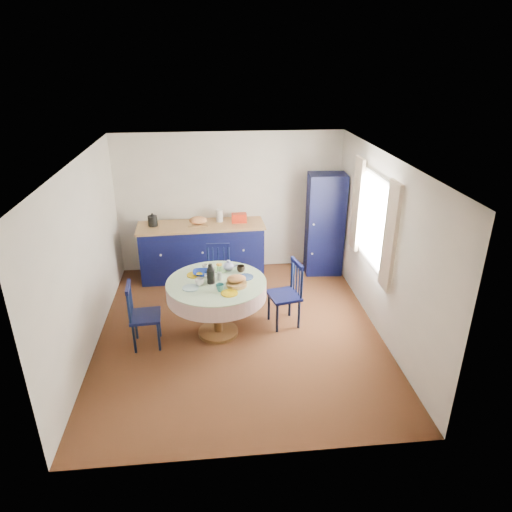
{
  "coord_description": "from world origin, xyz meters",
  "views": [
    {
      "loc": [
        -0.33,
        -5.61,
        3.69
      ],
      "look_at": [
        0.26,
        0.2,
        1.1
      ],
      "focal_mm": 32.0,
      "sensor_mm": 36.0,
      "label": 1
    }
  ],
  "objects_px": {
    "dining_table": "(217,290)",
    "chair_far": "(219,273)",
    "mug_b": "(220,288)",
    "mug_a": "(199,282)",
    "kitchen_counter": "(202,250)",
    "mug_c": "(241,269)",
    "cobalt_bowl": "(201,273)",
    "mug_d": "(205,267)",
    "chair_right": "(287,293)",
    "pantry_cabinet": "(325,225)",
    "chair_left": "(142,315)"
  },
  "relations": [
    {
      "from": "chair_far",
      "to": "mug_b",
      "type": "xyz_separation_m",
      "value": [
        -0.0,
        -1.31,
        0.42
      ]
    },
    {
      "from": "pantry_cabinet",
      "to": "mug_c",
      "type": "height_order",
      "value": "pantry_cabinet"
    },
    {
      "from": "mug_b",
      "to": "cobalt_bowl",
      "type": "xyz_separation_m",
      "value": [
        -0.25,
        0.51,
        -0.02
      ]
    },
    {
      "from": "mug_d",
      "to": "mug_b",
      "type": "bearing_deg",
      "value": -73.88
    },
    {
      "from": "dining_table",
      "to": "mug_d",
      "type": "xyz_separation_m",
      "value": [
        -0.16,
        0.39,
        0.17
      ]
    },
    {
      "from": "dining_table",
      "to": "mug_a",
      "type": "xyz_separation_m",
      "value": [
        -0.23,
        -0.08,
        0.17
      ]
    },
    {
      "from": "mug_c",
      "to": "cobalt_bowl",
      "type": "xyz_separation_m",
      "value": [
        -0.56,
        -0.04,
        -0.02
      ]
    },
    {
      "from": "chair_far",
      "to": "chair_left",
      "type": "bearing_deg",
      "value": -128.16
    },
    {
      "from": "chair_right",
      "to": "mug_c",
      "type": "bearing_deg",
      "value": -111.26
    },
    {
      "from": "cobalt_bowl",
      "to": "chair_right",
      "type": "bearing_deg",
      "value": -2.84
    },
    {
      "from": "chair_right",
      "to": "mug_d",
      "type": "bearing_deg",
      "value": -113.3
    },
    {
      "from": "dining_table",
      "to": "cobalt_bowl",
      "type": "distance_m",
      "value": 0.35
    },
    {
      "from": "pantry_cabinet",
      "to": "mug_b",
      "type": "bearing_deg",
      "value": -128.17
    },
    {
      "from": "kitchen_counter",
      "to": "dining_table",
      "type": "distance_m",
      "value": 1.94
    },
    {
      "from": "chair_right",
      "to": "cobalt_bowl",
      "type": "distance_m",
      "value": 1.28
    },
    {
      "from": "mug_c",
      "to": "chair_right",
      "type": "bearing_deg",
      "value": -8.84
    },
    {
      "from": "chair_left",
      "to": "chair_far",
      "type": "xyz_separation_m",
      "value": [
        1.06,
        1.2,
        -0.01
      ]
    },
    {
      "from": "dining_table",
      "to": "cobalt_bowl",
      "type": "relative_size",
      "value": 5.79
    },
    {
      "from": "chair_far",
      "to": "kitchen_counter",
      "type": "bearing_deg",
      "value": 109.8
    },
    {
      "from": "mug_d",
      "to": "chair_right",
      "type": "bearing_deg",
      "value": -10.88
    },
    {
      "from": "mug_b",
      "to": "cobalt_bowl",
      "type": "height_order",
      "value": "mug_b"
    },
    {
      "from": "chair_right",
      "to": "cobalt_bowl",
      "type": "height_order",
      "value": "chair_right"
    },
    {
      "from": "chair_right",
      "to": "mug_a",
      "type": "distance_m",
      "value": 1.32
    },
    {
      "from": "chair_far",
      "to": "pantry_cabinet",
      "type": "bearing_deg",
      "value": 26.77
    },
    {
      "from": "dining_table",
      "to": "mug_a",
      "type": "bearing_deg",
      "value": -161.33
    },
    {
      "from": "dining_table",
      "to": "mug_d",
      "type": "bearing_deg",
      "value": 111.64
    },
    {
      "from": "pantry_cabinet",
      "to": "cobalt_bowl",
      "type": "height_order",
      "value": "pantry_cabinet"
    },
    {
      "from": "dining_table",
      "to": "mug_d",
      "type": "distance_m",
      "value": 0.46
    },
    {
      "from": "kitchen_counter",
      "to": "dining_table",
      "type": "height_order",
      "value": "kitchen_counter"
    },
    {
      "from": "pantry_cabinet",
      "to": "cobalt_bowl",
      "type": "xyz_separation_m",
      "value": [
        -2.17,
        -1.64,
        -0.05
      ]
    },
    {
      "from": "chair_far",
      "to": "mug_a",
      "type": "distance_m",
      "value": 1.21
    },
    {
      "from": "chair_left",
      "to": "mug_d",
      "type": "height_order",
      "value": "chair_left"
    },
    {
      "from": "mug_b",
      "to": "chair_far",
      "type": "bearing_deg",
      "value": 90.0
    },
    {
      "from": "kitchen_counter",
      "to": "cobalt_bowl",
      "type": "distance_m",
      "value": 1.73
    },
    {
      "from": "chair_right",
      "to": "mug_a",
      "type": "relative_size",
      "value": 8.22
    },
    {
      "from": "chair_left",
      "to": "cobalt_bowl",
      "type": "relative_size",
      "value": 3.96
    },
    {
      "from": "chair_far",
      "to": "mug_b",
      "type": "bearing_deg",
      "value": -86.84
    },
    {
      "from": "chair_left",
      "to": "chair_right",
      "type": "height_order",
      "value": "chair_right"
    },
    {
      "from": "chair_far",
      "to": "mug_c",
      "type": "xyz_separation_m",
      "value": [
        0.31,
        -0.75,
        0.42
      ]
    },
    {
      "from": "chair_far",
      "to": "chair_right",
      "type": "height_order",
      "value": "chair_right"
    },
    {
      "from": "mug_a",
      "to": "mug_c",
      "type": "height_order",
      "value": "same"
    },
    {
      "from": "pantry_cabinet",
      "to": "mug_b",
      "type": "xyz_separation_m",
      "value": [
        -1.92,
        -2.15,
        -0.03
      ]
    },
    {
      "from": "chair_far",
      "to": "mug_a",
      "type": "bearing_deg",
      "value": -100.64
    },
    {
      "from": "mug_c",
      "to": "mug_a",
      "type": "bearing_deg",
      "value": -149.08
    },
    {
      "from": "dining_table",
      "to": "chair_far",
      "type": "distance_m",
      "value": 1.05
    },
    {
      "from": "chair_far",
      "to": "cobalt_bowl",
      "type": "relative_size",
      "value": 3.88
    },
    {
      "from": "pantry_cabinet",
      "to": "mug_b",
      "type": "height_order",
      "value": "pantry_cabinet"
    },
    {
      "from": "kitchen_counter",
      "to": "mug_c",
      "type": "bearing_deg",
      "value": -73.14
    },
    {
      "from": "cobalt_bowl",
      "to": "pantry_cabinet",
      "type": "bearing_deg",
      "value": 36.97
    },
    {
      "from": "chair_far",
      "to": "mug_c",
      "type": "relative_size",
      "value": 7.61
    }
  ]
}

